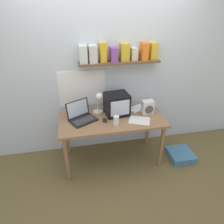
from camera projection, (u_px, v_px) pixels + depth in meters
ground_plane at (112, 158)px, 3.16m from camera, size 12.00×12.00×0.00m
back_wall at (106, 70)px, 2.88m from camera, size 5.60×0.24×2.60m
corner_desk at (112, 122)px, 2.83m from camera, size 1.46×0.68×0.75m
crt_monitor at (117, 104)px, 2.83m from camera, size 0.36×0.32×0.31m
laptop at (81, 115)px, 2.74m from camera, size 0.43×0.40×0.25m
desk_lamp at (99, 100)px, 2.81m from camera, size 0.14×0.18×0.33m
juice_glass at (116, 121)px, 2.61m from camera, size 0.08×0.08×0.14m
space_heater at (148, 107)px, 2.86m from camera, size 0.17×0.12×0.20m
computer_mouse at (105, 120)px, 2.71m from camera, size 0.07×0.11×0.03m
loose_paper_near_laptop at (139, 120)px, 2.74m from camera, size 0.34×0.31×0.00m
open_notebook at (137, 108)px, 3.04m from camera, size 0.31×0.27×0.00m
floor_cushion at (180, 155)px, 3.15m from camera, size 0.37×0.37×0.11m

